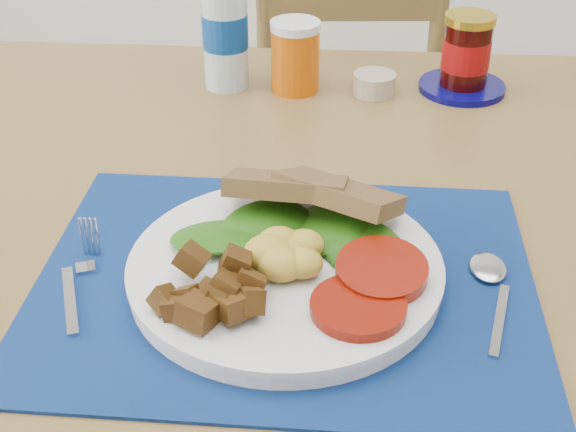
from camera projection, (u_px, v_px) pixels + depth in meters
The scene contains 10 objects.
table at pixel (353, 244), 1.01m from camera, with size 1.40×0.90×0.75m.
chair_far at pixel (344, 117), 1.65m from camera, with size 0.40×0.38×1.01m.
placemat at pixel (285, 281), 0.81m from camera, with size 0.50×0.39×0.00m, color #040A32.
breakfast_plate at pixel (279, 264), 0.79m from camera, with size 0.31×0.31×0.08m.
fork at pixel (80, 279), 0.80m from camera, with size 0.05×0.15×0.00m.
spoon at pixel (491, 285), 0.79m from camera, with size 0.04×0.16×0.00m.
water_bottle at pixel (225, 20), 1.17m from camera, with size 0.07×0.07×0.23m.
juice_glass at pixel (295, 58), 1.18m from camera, with size 0.07×0.07×0.10m, color #BF5005.
ramekin at pixel (374, 84), 1.19m from camera, with size 0.06×0.06×0.03m, color tan.
jam_on_saucer at pixel (465, 58), 1.18m from camera, with size 0.13×0.13×0.12m.
Camera 1 is at (-0.02, -0.63, 1.24)m, focal length 50.00 mm.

